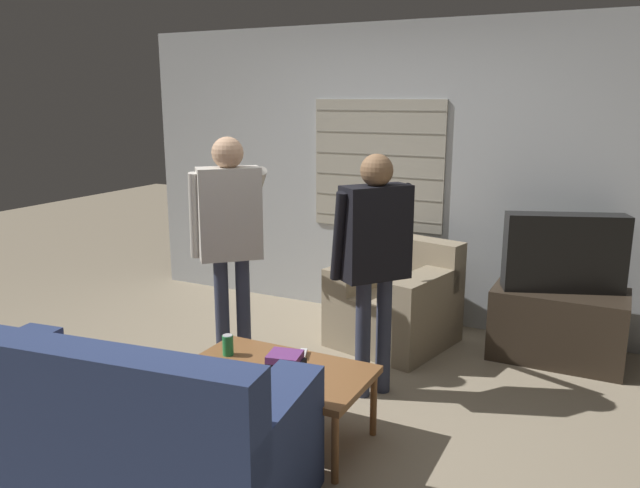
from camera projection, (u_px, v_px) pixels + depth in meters
ground_plane at (292, 413)px, 3.91m from camera, size 16.00×16.00×0.00m
wall_back at (403, 175)px, 5.39m from camera, size 5.20×0.08×2.55m
couch_blue at (111, 438)px, 2.99m from camera, size 1.92×1.06×0.92m
armchair_beige at (397, 302)px, 4.99m from camera, size 0.97×0.99×0.82m
coffee_table at (278, 375)px, 3.55m from camera, size 1.05×0.61×0.43m
tv_stand at (558, 324)px, 4.68m from camera, size 0.95×0.57×0.54m
tv at (564, 252)px, 4.56m from camera, size 0.87×0.48×0.57m
person_left_standing at (230, 227)px, 4.28m from camera, size 0.50×0.78×1.68m
person_right_standing at (374, 246)px, 3.96m from camera, size 0.50×0.78×1.59m
book_stack at (285, 362)px, 3.48m from camera, size 0.21×0.19×0.12m
soda_can at (228, 345)px, 3.72m from camera, size 0.07×0.07×0.13m
spare_remote at (303, 354)px, 3.71m from camera, size 0.08×0.14×0.02m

